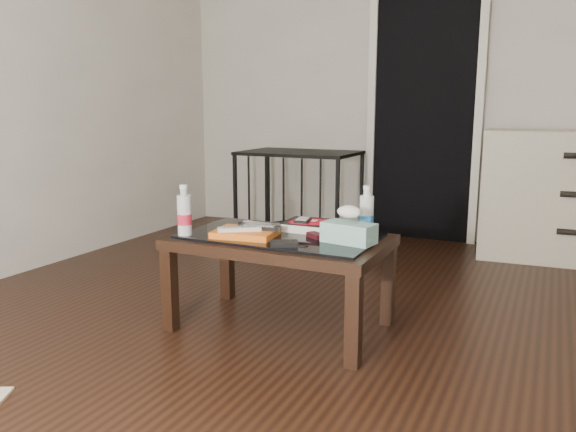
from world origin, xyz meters
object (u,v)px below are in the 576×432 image
object	(u,v)px
pet_crate	(299,211)
water_bottle_right	(367,211)
textbook	(311,226)
water_bottle_left	(184,210)
tissue_box	(349,233)
dresser	(574,197)
coffee_table	(280,248)

from	to	relation	value
pet_crate	water_bottle_right	bearing A→B (deg)	-31.74
textbook	water_bottle_left	distance (m)	0.62
textbook	water_bottle_left	bearing A→B (deg)	-146.84
water_bottle_left	textbook	bearing A→B (deg)	34.58
textbook	water_bottle_left	size ratio (longest dim) A/B	1.05
water_bottle_left	tissue_box	distance (m)	0.78
dresser	textbook	distance (m)	2.18
water_bottle_left	water_bottle_right	distance (m)	0.85
coffee_table	water_bottle_right	distance (m)	0.44
coffee_table	textbook	xyz separation A→B (m)	(0.10, 0.15, 0.09)
textbook	water_bottle_left	xyz separation A→B (m)	(-0.50, -0.35, 0.10)
coffee_table	water_bottle_left	size ratio (longest dim) A/B	4.20
coffee_table	water_bottle_left	world-z (taller)	water_bottle_left
textbook	tissue_box	bearing A→B (deg)	-34.35
water_bottle_right	textbook	bearing A→B (deg)	179.59
coffee_table	pet_crate	world-z (taller)	pet_crate
pet_crate	water_bottle_left	size ratio (longest dim) A/B	4.49
water_bottle_left	water_bottle_right	world-z (taller)	same
coffee_table	dresser	distance (m)	2.35
textbook	tissue_box	distance (m)	0.30
coffee_table	tissue_box	xyz separation A→B (m)	(0.35, -0.01, 0.11)
textbook	water_bottle_right	world-z (taller)	water_bottle_right
water_bottle_left	tissue_box	size ratio (longest dim) A/B	1.03
pet_crate	water_bottle_right	xyz separation A→B (m)	(1.06, -1.60, 0.35)
textbook	water_bottle_right	distance (m)	0.29
water_bottle_left	tissue_box	world-z (taller)	water_bottle_left
pet_crate	textbook	size ratio (longest dim) A/B	4.27
pet_crate	water_bottle_right	world-z (taller)	pet_crate
pet_crate	textbook	bearing A→B (deg)	-39.19
water_bottle_right	tissue_box	distance (m)	0.18
dresser	water_bottle_left	bearing A→B (deg)	-131.30
water_bottle_left	tissue_box	xyz separation A→B (m)	(0.75, 0.18, -0.07)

